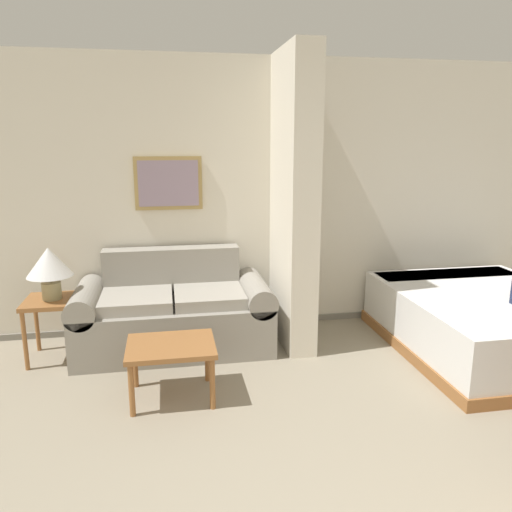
{
  "coord_description": "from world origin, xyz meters",
  "views": [
    {
      "loc": [
        -1.21,
        -1.19,
        1.84
      ],
      "look_at": [
        -0.61,
        2.13,
        1.05
      ],
      "focal_mm": 35.0,
      "sensor_mm": 36.0,
      "label": 1
    }
  ],
  "objects_px": {
    "couch": "(174,313)",
    "coffee_table": "(171,351)",
    "table_lamp": "(49,265)",
    "bed": "(486,321)"
  },
  "relations": [
    {
      "from": "table_lamp",
      "to": "bed",
      "type": "distance_m",
      "value": 3.81
    },
    {
      "from": "coffee_table",
      "to": "bed",
      "type": "height_order",
      "value": "bed"
    },
    {
      "from": "couch",
      "to": "bed",
      "type": "distance_m",
      "value": 2.79
    },
    {
      "from": "coffee_table",
      "to": "table_lamp",
      "type": "bearing_deg",
      "value": 138.33
    },
    {
      "from": "coffee_table",
      "to": "bed",
      "type": "relative_size",
      "value": 0.33
    },
    {
      "from": "table_lamp",
      "to": "bed",
      "type": "bearing_deg",
      "value": -7.41
    },
    {
      "from": "table_lamp",
      "to": "couch",
      "type": "bearing_deg",
      "value": 4.27
    },
    {
      "from": "couch",
      "to": "coffee_table",
      "type": "height_order",
      "value": "couch"
    },
    {
      "from": "couch",
      "to": "coffee_table",
      "type": "bearing_deg",
      "value": -92.22
    },
    {
      "from": "coffee_table",
      "to": "table_lamp",
      "type": "height_order",
      "value": "table_lamp"
    }
  ]
}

